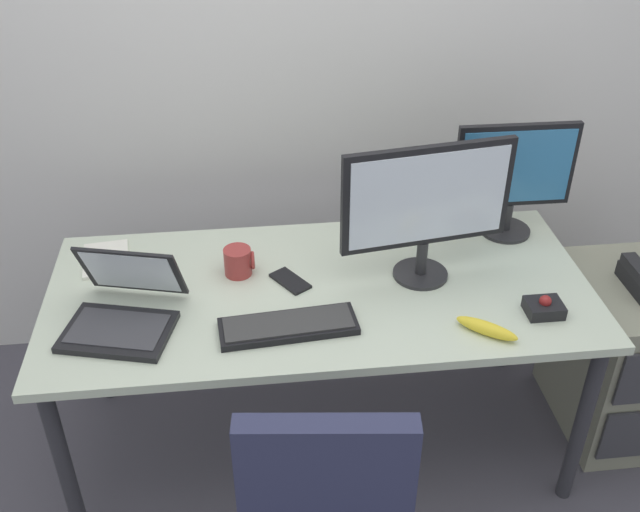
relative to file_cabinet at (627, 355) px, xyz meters
The scene contains 13 objects.
ground_plane 1.18m from the file_cabinet, behind, with size 8.00×8.00×0.00m, color #494650.
back_wall 1.74m from the file_cabinet, 146.36° to the left, with size 6.00×0.10×2.80m, color silver.
desk 1.18m from the file_cabinet, behind, with size 1.74×0.79×0.71m.
file_cabinet is the anchor object (origin of this frame).
monitor_main 1.04m from the file_cabinet, behind, with size 0.55×0.18×0.47m.
monitor_side 0.81m from the file_cabinet, 148.11° to the left, with size 0.42×0.18×0.41m.
keyboard 1.33m from the file_cabinet, behind, with size 0.42×0.17×0.03m.
laptop 1.80m from the file_cabinet, behind, with size 0.38×0.39×0.22m.
trackball_mouse 0.66m from the file_cabinet, 156.27° to the right, with size 0.11×0.09×0.07m.
coffee_mug 1.46m from the file_cabinet, behind, with size 0.10×0.09×0.09m.
paper_notepad 1.90m from the file_cabinet, behind, with size 0.15×0.21×0.01m, color white.
cell_phone 1.29m from the file_cabinet, behind, with size 0.07×0.14×0.01m, color black.
banana 0.84m from the file_cabinet, 157.27° to the right, with size 0.19×0.04×0.04m, color yellow.
Camera 1 is at (-0.22, -1.89, 2.09)m, focal length 40.97 mm.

